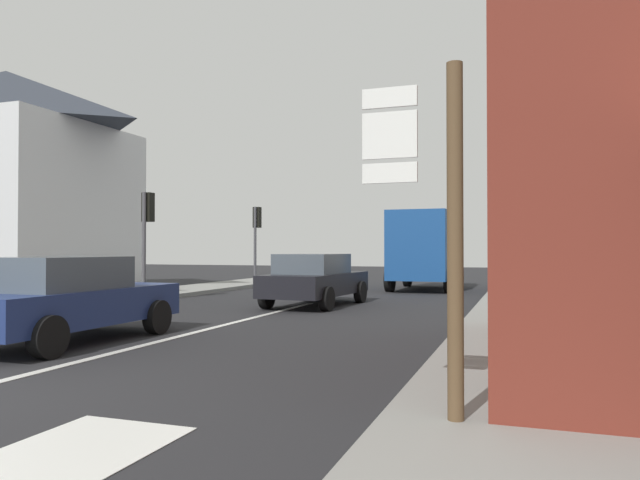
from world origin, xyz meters
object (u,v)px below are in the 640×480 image
(sedan_near, at_px, (65,298))
(traffic_light_near_left, at_px, (147,221))
(delivery_truck, at_px, (425,248))
(sedan_far, at_px, (315,279))
(traffic_light_far_left, at_px, (257,228))
(route_sign_post, at_px, (455,213))
(traffic_light_far_right, at_px, (499,226))

(sedan_near, height_order, traffic_light_near_left, traffic_light_near_left)
(delivery_truck, bearing_deg, sedan_far, -104.00)
(traffic_light_far_left, bearing_deg, route_sign_post, -60.17)
(traffic_light_near_left, height_order, traffic_light_far_right, traffic_light_far_right)
(delivery_truck, distance_m, traffic_light_near_left, 10.87)
(sedan_near, xyz_separation_m, delivery_truck, (3.72, 15.38, 0.89))
(delivery_truck, distance_m, route_sign_post, 18.61)
(sedan_near, distance_m, delivery_truck, 15.85)
(sedan_near, distance_m, traffic_light_near_left, 8.39)
(sedan_near, relative_size, traffic_light_far_right, 1.25)
(sedan_far, bearing_deg, traffic_light_near_left, -176.60)
(sedan_far, xyz_separation_m, traffic_light_near_left, (-5.40, -0.32, 1.73))
(delivery_truck, xyz_separation_m, traffic_light_near_left, (-7.32, -8.00, 0.84))
(sedan_far, height_order, traffic_light_far_left, traffic_light_far_left)
(traffic_light_far_right, bearing_deg, sedan_near, -113.13)
(route_sign_post, bearing_deg, traffic_light_far_right, 91.11)
(route_sign_post, height_order, traffic_light_far_left, traffic_light_far_left)
(traffic_light_far_right, bearing_deg, traffic_light_near_left, -142.16)
(traffic_light_far_right, bearing_deg, traffic_light_far_left, 179.67)
(sedan_near, xyz_separation_m, route_sign_post, (6.87, -2.96, 1.15))
(traffic_light_near_left, xyz_separation_m, traffic_light_far_right, (10.11, 7.86, 0.00))
(delivery_truck, bearing_deg, sedan_near, -103.58)
(sedan_near, distance_m, route_sign_post, 7.56)
(traffic_light_near_left, xyz_separation_m, traffic_light_far_left, (0.00, 7.91, 0.07))
(sedan_far, relative_size, route_sign_post, 1.34)
(sedan_near, relative_size, sedan_far, 0.98)
(route_sign_post, bearing_deg, traffic_light_far_left, 119.83)
(route_sign_post, xyz_separation_m, traffic_light_far_left, (-10.47, 18.26, 0.64))
(delivery_truck, xyz_separation_m, traffic_light_far_left, (-7.32, -0.08, 0.90))
(traffic_light_near_left, distance_m, traffic_light_far_left, 7.91)
(delivery_truck, height_order, route_sign_post, route_sign_post)
(traffic_light_far_right, distance_m, traffic_light_far_left, 10.11)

